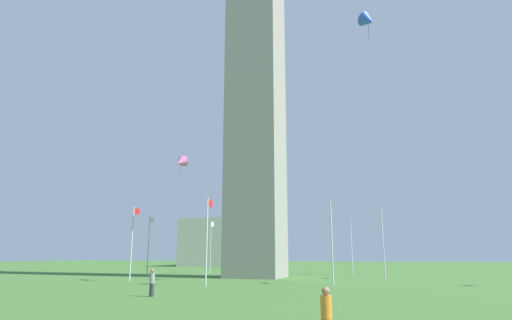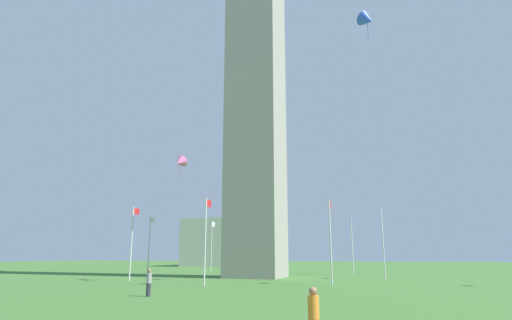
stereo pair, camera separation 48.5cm
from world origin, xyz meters
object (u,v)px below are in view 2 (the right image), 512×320
object	(u,v)px
kite_pink_delta	(180,162)
person_orange_shirt	(314,318)
flagpole_e	(149,242)
flagpole_w	(383,240)
flagpole_se	(132,239)
flagpole_s	(206,236)
person_gray_shirt	(149,283)
kite_blue_delta	(367,20)
obelisk_monument	(256,51)
distant_building	(225,243)
flagpole_sw	(330,237)
flagpole_n	(285,244)
flagpole_nw	(352,243)
flagpole_ne	(212,244)

from	to	relation	value
kite_pink_delta	person_orange_shirt	bearing A→B (deg)	-144.50
flagpole_e	flagpole_w	bearing A→B (deg)	-90.00
flagpole_se	flagpole_s	xyz separation A→B (m)	(-4.19, -10.11, 0.00)
person_gray_shirt	kite_pink_delta	size ratio (longest dim) A/B	0.71
flagpole_e	kite_blue_delta	world-z (taller)	kite_blue_delta
obelisk_monument	flagpole_se	size ratio (longest dim) A/B	7.59
kite_pink_delta	distant_building	distance (m)	63.52
flagpole_sw	person_orange_shirt	bearing A→B (deg)	-173.25
flagpole_n	distant_building	distance (m)	42.19
flagpole_s	flagpole_e	bearing A→B (deg)	45.00
flagpole_n	distant_building	xyz separation A→B (m)	(34.91, 23.67, 1.20)
person_orange_shirt	kite_blue_delta	xyz separation A→B (m)	(27.49, -1.19, 24.71)
flagpole_w	flagpole_nw	distance (m)	10.94
flagpole_se	distant_building	world-z (taller)	distant_building
flagpole_s	kite_pink_delta	distance (m)	9.35
flagpole_n	flagpole_w	xyz separation A→B (m)	(-14.30, -14.30, 0.00)
flagpole_s	kite_pink_delta	size ratio (longest dim) A/B	3.15
flagpole_s	flagpole_se	bearing A→B (deg)	67.50
flagpole_nw	distant_building	distance (m)	51.68
flagpole_ne	kite_pink_delta	distance (m)	23.12
flagpole_nw	flagpole_ne	bearing A→B (deg)	90.00
flagpole_e	flagpole_w	distance (m)	28.59
flagpole_se	obelisk_monument	bearing A→B (deg)	-45.18
obelisk_monument	flagpole_s	distance (m)	28.11
kite_blue_delta	kite_pink_delta	world-z (taller)	kite_blue_delta
flagpole_w	flagpole_nw	size ratio (longest dim) A/B	1.00
flagpole_sw	kite_pink_delta	distance (m)	16.47
flagpole_w	flagpole_ne	bearing A→B (deg)	67.50
flagpole_s	flagpole_nw	bearing A→B (deg)	-22.50
flagpole_sw	flagpole_se	bearing A→B (deg)	90.00
obelisk_monument	flagpole_e	xyz separation A→B (m)	(0.06, 14.30, -24.24)
flagpole_w	flagpole_n	bearing A→B (deg)	45.00
flagpole_w	flagpole_s	bearing A→B (deg)	135.00
person_gray_shirt	kite_blue_delta	bearing A→B (deg)	-46.02
flagpole_e	flagpole_se	world-z (taller)	same
flagpole_nw	flagpole_e	bearing A→B (deg)	112.50
obelisk_monument	flagpole_se	bearing A→B (deg)	134.82
flagpole_se	flagpole_s	distance (m)	10.94
kite_blue_delta	kite_pink_delta	size ratio (longest dim) A/B	1.31
flagpole_se	kite_pink_delta	size ratio (longest dim) A/B	3.15
distant_building	flagpole_sw	bearing A→B (deg)	-150.34
obelisk_monument	distant_building	size ratio (longest dim) A/B	2.66
flagpole_w	person_gray_shirt	bearing A→B (deg)	149.69
flagpole_sw	kite_blue_delta	size ratio (longest dim) A/B	2.40
obelisk_monument	person_gray_shirt	size ratio (longest dim) A/B	33.63
flagpole_nw	flagpole_w	bearing A→B (deg)	-157.50
flagpole_ne	flagpole_sw	world-z (taller)	same
kite_blue_delta	flagpole_w	bearing A→B (deg)	0.29
flagpole_e	flagpole_nw	bearing A→B (deg)	-67.50
person_gray_shirt	person_orange_shirt	bearing A→B (deg)	-137.46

